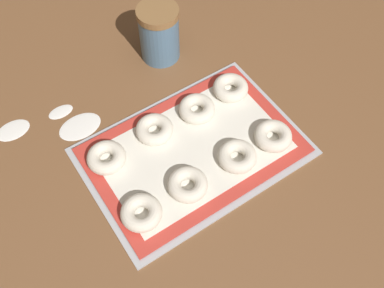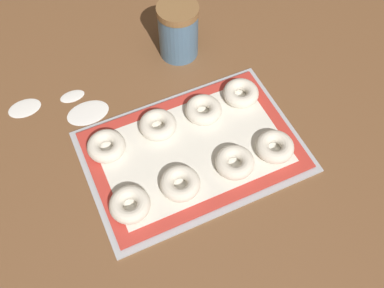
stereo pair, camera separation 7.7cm
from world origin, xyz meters
name	(u,v)px [view 1 (the left image)]	position (x,y,z in m)	size (l,w,h in m)	color
ground_plane	(188,155)	(0.00, 0.00, 0.00)	(2.80, 2.80, 0.00)	brown
baking_tray	(192,149)	(0.01, 0.00, 0.00)	(0.44, 0.30, 0.01)	#B2B5BA
baking_mat	(192,148)	(0.01, 0.00, 0.01)	(0.42, 0.28, 0.00)	red
bagel_front_far_left	(141,213)	(-0.15, -0.07, 0.02)	(0.08, 0.08, 0.03)	silver
bagel_front_mid_left	(188,185)	(-0.04, -0.07, 0.02)	(0.08, 0.08, 0.03)	silver
bagel_front_mid_right	(237,156)	(0.07, -0.07, 0.02)	(0.08, 0.08, 0.03)	silver
bagel_front_far_right	(273,136)	(0.16, -0.07, 0.02)	(0.08, 0.08, 0.03)	silver
bagel_back_far_left	(106,158)	(-0.15, 0.07, 0.02)	(0.08, 0.08, 0.03)	silver
bagel_back_mid_left	(154,130)	(-0.03, 0.08, 0.02)	(0.08, 0.08, 0.03)	silver
bagel_back_mid_right	(197,109)	(0.07, 0.07, 0.02)	(0.08, 0.08, 0.03)	silver
bagel_back_far_right	(230,88)	(0.17, 0.08, 0.02)	(0.08, 0.08, 0.03)	silver
flour_canister	(159,33)	(0.10, 0.27, 0.07)	(0.09, 0.09, 0.14)	slate
flour_patch_near	(80,126)	(-0.15, 0.19, 0.00)	(0.09, 0.06, 0.00)	white
flour_patch_far	(61,112)	(-0.17, 0.25, 0.00)	(0.06, 0.03, 0.00)	white
flour_patch_side	(13,130)	(-0.28, 0.26, 0.00)	(0.07, 0.05, 0.00)	white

